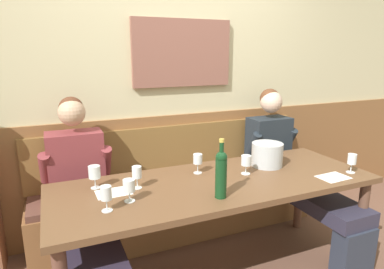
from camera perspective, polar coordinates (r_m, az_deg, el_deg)
The scene contains 17 objects.
room_wall_back at distance 2.96m, azimuth -3.89°, elevation 10.65°, with size 6.80×0.12×2.80m.
wood_wainscot_panel at distance 3.09m, azimuth -3.31°, elevation -6.08°, with size 6.80×0.03×1.03m, color brown.
wall_bench at distance 3.00m, azimuth -1.84°, elevation -11.53°, with size 2.47×0.42×0.94m.
dining_table at distance 2.30m, azimuth 4.28°, elevation -9.73°, with size 2.17×0.79×0.73m.
person_center_right_seat at distance 2.38m, azimuth -18.20°, elevation -10.60°, with size 0.50×1.22×1.26m.
person_center_left_seat at distance 3.02m, azimuth 16.43°, elevation -5.09°, with size 0.48×1.23×1.24m.
ice_bucket at distance 2.58m, azimuth 12.69°, elevation -3.35°, with size 0.23×0.23×0.18m, color #B4BCC2.
wine_bottle_amber_mid at distance 1.97m, azimuth 4.98°, elevation -6.47°, with size 0.07×0.07×0.36m.
wine_glass_center_rear at distance 2.19m, azimuth -16.31°, elevation -6.25°, with size 0.07×0.07×0.15m.
wine_glass_center_front at distance 2.38m, azimuth 9.22°, elevation -4.49°, with size 0.07×0.07×0.14m.
wine_glass_left_end at distance 2.37m, azimuth 0.99°, elevation -4.29°, with size 0.07×0.07×0.14m.
wine_glass_mid_left at distance 2.14m, azimuth -9.38°, elevation -6.57°, with size 0.06×0.06×0.14m.
wine_glass_by_bottle at distance 2.63m, azimuth 25.62°, elevation -3.91°, with size 0.06×0.06×0.14m.
wine_glass_right_end at distance 1.88m, azimuth -14.44°, elevation -9.88°, with size 0.06×0.06×0.14m.
wine_glass_near_bucket at distance 1.97m, azimuth -10.69°, elevation -8.78°, with size 0.07×0.07×0.13m.
tasting_sheet_left_guest at distance 2.13m, azimuth -13.22°, elevation -9.61°, with size 0.21×0.15×0.00m, color white.
tasting_sheet_right_guest at distance 2.51m, azimuth 22.96°, elevation -6.72°, with size 0.21×0.15×0.00m, color white.
Camera 1 is at (-0.99, -1.70, 1.57)m, focal length 31.27 mm.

